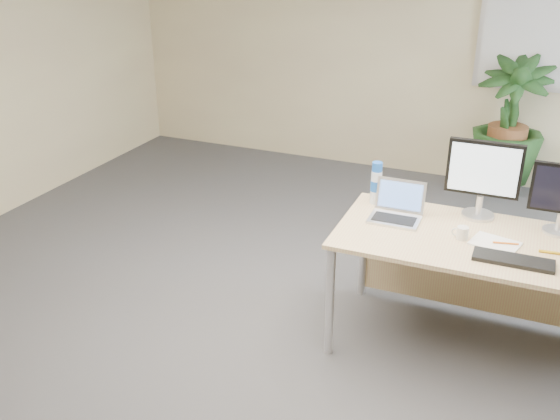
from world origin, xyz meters
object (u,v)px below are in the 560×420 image
at_px(laptop, 397,209).
at_px(desk, 508,261).
at_px(floor_plant, 509,126).
at_px(monitor_left, 483,175).

bearing_deg(laptop, desk, 0.51).
distance_m(floor_plant, monitor_left, 2.61).
bearing_deg(monitor_left, floor_plant, 90.02).
relative_size(desk, floor_plant, 1.44).
height_order(monitor_left, laptop, monitor_left).
xyz_separation_m(floor_plant, laptop, (-0.50, -2.82, 0.13)).
height_order(floor_plant, laptop, floor_plant).
height_order(desk, floor_plant, floor_plant).
distance_m(desk, laptop, 0.78).
xyz_separation_m(monitor_left, laptop, (-0.50, -0.23, -0.24)).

